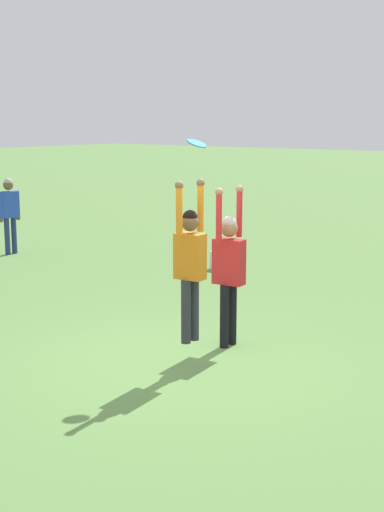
{
  "coord_description": "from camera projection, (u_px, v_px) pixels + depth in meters",
  "views": [
    {
      "loc": [
        -6.8,
        -5.45,
        3.05
      ],
      "look_at": [
        0.36,
        0.2,
        1.3
      ],
      "focal_mm": 50.0,
      "sensor_mm": 36.0,
      "label": 1
    }
  ],
  "objects": [
    {
      "name": "person_defending",
      "position": [
        229.0,
        262.0,
        9.55
      ],
      "size": [
        0.57,
        0.44,
        2.19
      ],
      "rotation": [
        0.0,
        0.0,
        -1.44
      ],
      "color": "black",
      "rests_on": "ground_plane"
    },
    {
      "name": "person_jumping",
      "position": [
        190.0,
        258.0,
        8.66
      ],
      "size": [
        0.52,
        0.39,
        2.01
      ],
      "rotation": [
        0.0,
        0.0,
        1.7
      ],
      "color": "#2D2D38",
      "rests_on": "ground_plane"
    },
    {
      "name": "frisbee",
      "position": [
        197.0,
        143.0,
        8.92
      ],
      "size": [
        0.26,
        0.24,
        0.11
      ],
      "color": "#2D9EDB"
    },
    {
      "name": "ground_plane",
      "position": [
        187.0,
        361.0,
        9.13
      ],
      "size": [
        120.0,
        120.0,
        0.0
      ],
      "primitive_type": "plane",
      "color": "#608C47"
    },
    {
      "name": "person_spectator_near",
      "position": [
        9.0,
        208.0,
        16.24
      ],
      "size": [
        0.58,
        0.34,
        1.75
      ],
      "rotation": [
        0.0,
        0.0,
        -0.35
      ],
      "color": "navy",
      "rests_on": "ground_plane"
    },
    {
      "name": "cooler_box",
      "position": [
        223.0,
        259.0,
        14.84
      ],
      "size": [
        0.47,
        0.38,
        0.36
      ],
      "color": "white",
      "rests_on": "ground_plane"
    }
  ]
}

